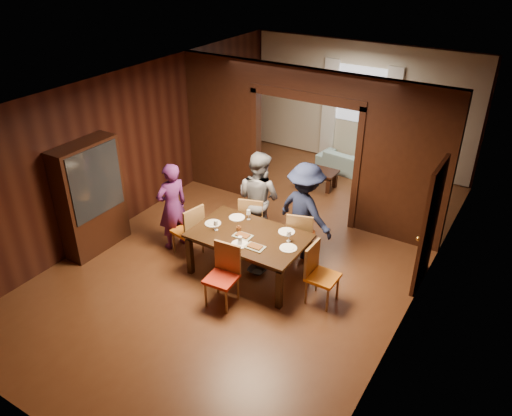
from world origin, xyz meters
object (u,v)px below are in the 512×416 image
Objects in this scene: coffee_table at (319,178)px; chair_near at (221,277)px; dining_table at (249,254)px; chair_right at (323,275)px; person_grey at (259,198)px; chair_left at (187,229)px; person_navy at (305,211)px; chair_far_l at (253,219)px; hutch at (91,198)px; sofa at (353,163)px; person_purple at (172,206)px; chair_far_r at (301,235)px.

chair_near is (0.46, -4.40, 0.28)m from coffee_table.
dining_table is 1.33m from chair_right.
chair_near is at bearing 124.07° from chair_right.
person_grey is 1.36m from chair_left.
chair_far_l is at bearing 25.38° from person_navy.
hutch reaches higher than person_navy.
hutch reaches higher than sofa.
sofa is at bearing 70.05° from coffee_table.
chair_near is at bearing 81.18° from person_purple.
chair_left and chair_right have the same top height.
sofa is at bearing 17.35° from chair_right.
coffee_table is 0.82× the size of chair_near.
chair_left and chair_near have the same top height.
person_grey is (1.20, 0.94, 0.07)m from person_purple.
dining_table is 0.92× the size of hutch.
chair_far_r is (0.97, -0.03, 0.00)m from chair_far_l.
person_purple is at bearing 90.34° from chair_right.
person_purple reaches higher than chair_far_r.
chair_right is (1.33, -0.02, 0.10)m from dining_table.
sofa is 4.82m from chair_left.
chair_right is 0.48× the size of hutch.
coffee_table is 2.70m from chair_far_l.
chair_far_r is (0.52, 0.82, 0.10)m from dining_table.
sofa is 1.75× the size of chair_right.
chair_right and chair_far_l have the same top height.
person_purple is 1.39m from hutch.
chair_near is (1.29, -0.80, 0.00)m from chair_left.
sofa is 6.05m from hutch.
chair_right is at bearing 113.47° from sofa.
chair_far_l reaches higher than sofa.
person_grey reaches higher than chair_left.
person_purple is 2.29m from chair_far_r.
chair_far_r is at bearing -71.00° from coffee_table.
chair_left is 1.20m from chair_far_l.
coffee_table is at bearing 96.71° from dining_table.
chair_near is 0.48× the size of hutch.
chair_right is (1.72, -0.97, -0.39)m from person_grey.
chair_left is 1.74m from hutch.
person_navy is (0.89, 0.04, -0.01)m from person_grey.
person_grey reaches higher than person_purple.
chair_far_r reaches higher than coffee_table.
chair_left is at bearing -102.88° from coffee_table.
person_navy is 2.79m from coffee_table.
sofa is 1.14m from coffee_table.
chair_near reaches higher than coffee_table.
chair_left is (-0.84, -1.00, -0.39)m from person_grey.
person_purple is at bearing 78.36° from sofa.
person_navy is at bearing 28.07° from hutch.
sofa is (-0.53, 3.62, -0.62)m from person_navy.
hutch is (-2.75, -0.74, 0.62)m from dining_table.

